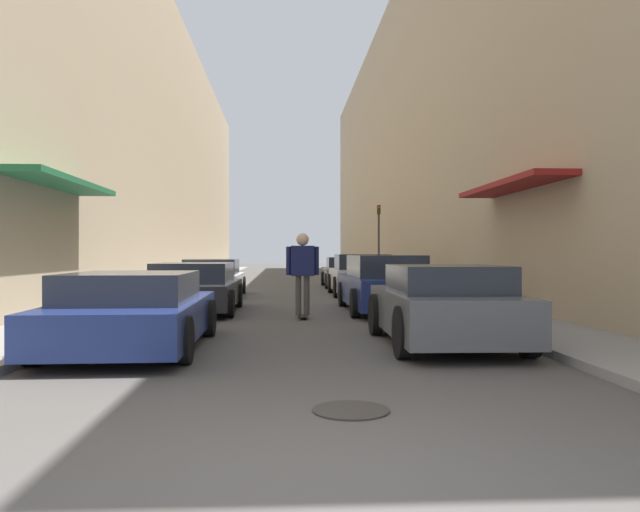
{
  "coord_description": "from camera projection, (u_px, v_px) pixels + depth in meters",
  "views": [
    {
      "loc": [
        -0.18,
        -3.76,
        1.43
      ],
      "look_at": [
        0.65,
        10.21,
        1.36
      ],
      "focal_mm": 35.0,
      "sensor_mm": 36.0,
      "label": 1
    }
  ],
  "objects": [
    {
      "name": "manhole_cover",
      "position": [
        351.0,
        410.0,
        5.62
      ],
      "size": [
        0.7,
        0.7,
        0.02
      ],
      "color": "#332D28",
      "rests_on": "ground"
    },
    {
      "name": "parked_car_left_1",
      "position": [
        195.0,
        288.0,
        14.93
      ],
      "size": [
        2.07,
        4.27,
        1.19
      ],
      "color": "#232326",
      "rests_on": "ground"
    },
    {
      "name": "parked_car_right_2",
      "position": [
        361.0,
        275.0,
        21.08
      ],
      "size": [
        2.06,
        3.96,
        1.38
      ],
      "color": "silver",
      "rests_on": "ground"
    },
    {
      "name": "parked_car_right_1",
      "position": [
        384.0,
        285.0,
        15.14
      ],
      "size": [
        1.91,
        4.79,
        1.37
      ],
      "color": "navy",
      "rests_on": "ground"
    },
    {
      "name": "curb_strip_right",
      "position": [
        373.0,
        280.0,
        31.48
      ],
      "size": [
        1.8,
        55.0,
        0.12
      ],
      "color": "gray",
      "rests_on": "ground"
    },
    {
      "name": "traffic_light",
      "position": [
        379.0,
        234.0,
        30.7
      ],
      "size": [
        0.16,
        0.22,
        3.67
      ],
      "color": "#2D2D2D",
      "rests_on": "curb_strip_right"
    },
    {
      "name": "building_row_left",
      "position": [
        140.0,
        148.0,
        30.76
      ],
      "size": [
        4.9,
        55.0,
        13.2
      ],
      "color": "tan",
      "rests_on": "ground"
    },
    {
      "name": "parked_car_right_0",
      "position": [
        444.0,
        306.0,
        9.61
      ],
      "size": [
        1.92,
        3.98,
        1.24
      ],
      "color": "#515459",
      "rests_on": "ground"
    },
    {
      "name": "ground",
      "position": [
        287.0,
        287.0,
        25.73
      ],
      "size": [
        120.99,
        120.99,
        0.0
      ],
      "primitive_type": "plane",
      "color": "#4C4947"
    },
    {
      "name": "skateboarder",
      "position": [
        303.0,
        266.0,
        13.53
      ],
      "size": [
        0.71,
        0.78,
        1.86
      ],
      "color": "black",
      "rests_on": "ground"
    },
    {
      "name": "building_row_right",
      "position": [
        429.0,
        140.0,
        31.61
      ],
      "size": [
        4.9,
        55.0,
        14.33
      ],
      "color": "tan",
      "rests_on": "ground"
    },
    {
      "name": "parked_car_left_0",
      "position": [
        134.0,
        312.0,
        9.19
      ],
      "size": [
        2.06,
        4.39,
        1.14
      ],
      "color": "navy",
      "rests_on": "ground"
    },
    {
      "name": "parked_car_right_3",
      "position": [
        346.0,
        273.0,
        25.99
      ],
      "size": [
        1.88,
        4.14,
        1.25
      ],
      "color": "#515459",
      "rests_on": "ground"
    },
    {
      "name": "parked_car_left_2",
      "position": [
        213.0,
        278.0,
        20.52
      ],
      "size": [
        1.99,
        4.02,
        1.22
      ],
      "color": "silver",
      "rests_on": "ground"
    },
    {
      "name": "curb_strip_left",
      "position": [
        199.0,
        280.0,
        30.97
      ],
      "size": [
        1.8,
        55.0,
        0.12
      ],
      "color": "gray",
      "rests_on": "ground"
    }
  ]
}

